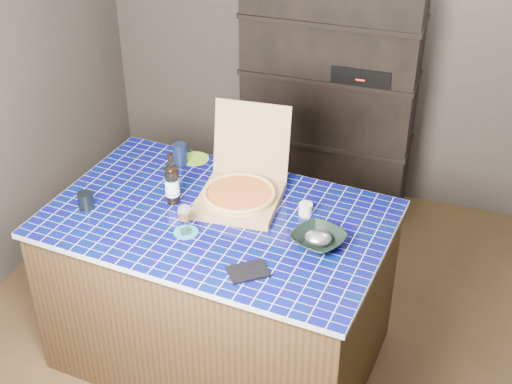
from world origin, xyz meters
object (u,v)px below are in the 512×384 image
(wine_glass, at_px, (185,213))
(pizza_box, at_px, (241,191))
(mead_bottle, at_px, (172,183))
(dvd_case, at_px, (248,272))
(kitchen_island, at_px, (220,287))
(bowl, at_px, (318,239))

(wine_glass, bearing_deg, pizza_box, 65.27)
(mead_bottle, bearing_deg, dvd_case, -37.35)
(pizza_box, xyz_separation_m, wine_glass, (-0.16, -0.35, 0.05))
(pizza_box, height_order, wine_glass, pizza_box)
(pizza_box, relative_size, mead_bottle, 1.82)
(kitchen_island, relative_size, pizza_box, 3.45)
(bowl, bearing_deg, mead_bottle, 171.52)
(kitchen_island, distance_m, pizza_box, 0.57)
(dvd_case, bearing_deg, mead_bottle, -165.11)
(bowl, bearing_deg, dvd_case, -128.91)
(kitchen_island, distance_m, wine_glass, 0.62)
(kitchen_island, bearing_deg, wine_glass, -112.48)
(wine_glass, bearing_deg, kitchen_island, 61.79)
(pizza_box, xyz_separation_m, dvd_case, (0.23, -0.55, -0.06))
(kitchen_island, relative_size, dvd_case, 10.14)
(kitchen_island, xyz_separation_m, dvd_case, (0.30, -0.38, 0.48))
(mead_bottle, height_order, wine_glass, mead_bottle)
(pizza_box, height_order, dvd_case, pizza_box)
(pizza_box, bearing_deg, mead_bottle, -163.84)
(kitchen_island, xyz_separation_m, bowl, (0.55, -0.07, 0.50))
(dvd_case, bearing_deg, bowl, 103.33)
(pizza_box, bearing_deg, dvd_case, -70.94)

